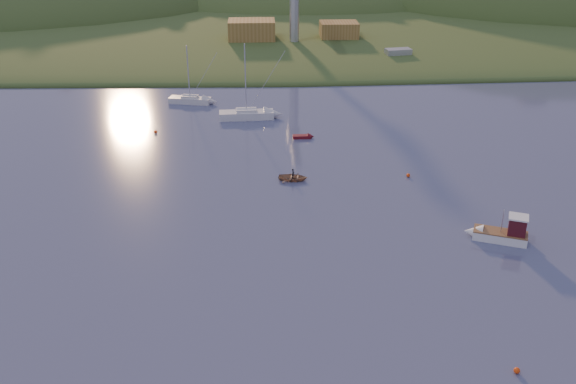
{
  "coord_description": "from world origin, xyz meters",
  "views": [
    {
      "loc": [
        -6.6,
        -31.81,
        34.16
      ],
      "look_at": [
        -3.59,
        32.33,
        4.31
      ],
      "focal_mm": 40.0,
      "sensor_mm": 36.0,
      "label": 1
    }
  ],
  "objects_px": {
    "sailboat_near": "(246,114)",
    "canoe": "(293,177)",
    "red_tender": "(306,137)",
    "sailboat_far": "(190,99)",
    "fishing_boat": "(496,232)"
  },
  "relations": [
    {
      "from": "red_tender",
      "to": "sailboat_far",
      "type": "bearing_deg",
      "value": 134.58
    },
    {
      "from": "sailboat_near",
      "to": "red_tender",
      "type": "bearing_deg",
      "value": -50.02
    },
    {
      "from": "sailboat_far",
      "to": "red_tender",
      "type": "xyz_separation_m",
      "value": [
        19.54,
        -19.2,
        -0.46
      ]
    },
    {
      "from": "red_tender",
      "to": "canoe",
      "type": "bearing_deg",
      "value": -101.06
    },
    {
      "from": "sailboat_near",
      "to": "canoe",
      "type": "height_order",
      "value": "sailboat_near"
    },
    {
      "from": "sailboat_far",
      "to": "canoe",
      "type": "distance_m",
      "value": 38.96
    },
    {
      "from": "sailboat_near",
      "to": "sailboat_far",
      "type": "distance_m",
      "value": 13.84
    },
    {
      "from": "fishing_boat",
      "to": "red_tender",
      "type": "bearing_deg",
      "value": -38.99
    },
    {
      "from": "sailboat_near",
      "to": "canoe",
      "type": "relative_size",
      "value": 3.31
    },
    {
      "from": "fishing_boat",
      "to": "red_tender",
      "type": "xyz_separation_m",
      "value": [
        -18.32,
        33.06,
        -0.7
      ]
    },
    {
      "from": "fishing_boat",
      "to": "sailboat_near",
      "type": "relative_size",
      "value": 0.55
    },
    {
      "from": "sailboat_near",
      "to": "sailboat_far",
      "type": "xyz_separation_m",
      "value": [
        -10.26,
        9.28,
        -0.11
      ]
    },
    {
      "from": "fishing_boat",
      "to": "sailboat_far",
      "type": "bearing_deg",
      "value": -32.06
    },
    {
      "from": "sailboat_near",
      "to": "canoe",
      "type": "xyz_separation_m",
      "value": [
        6.42,
        -25.92,
        -0.4
      ]
    },
    {
      "from": "sailboat_near",
      "to": "red_tender",
      "type": "distance_m",
      "value": 13.59
    }
  ]
}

